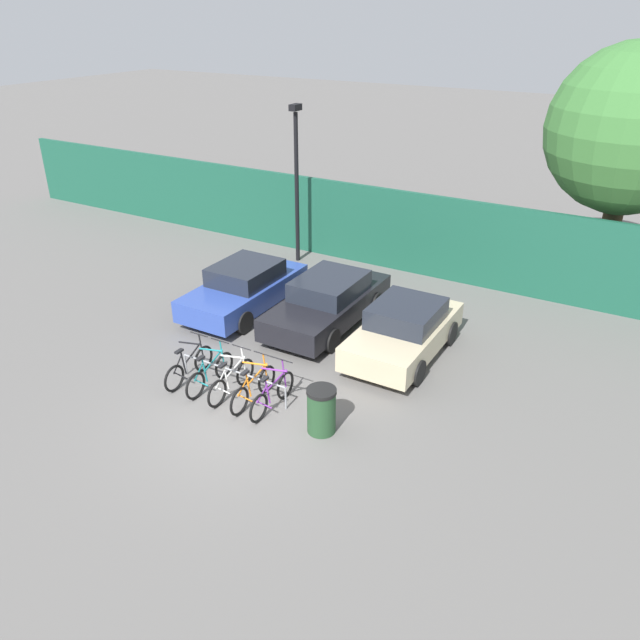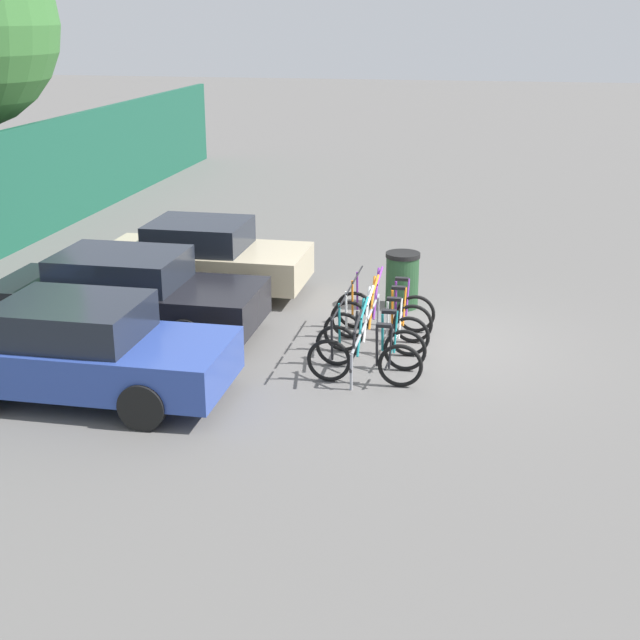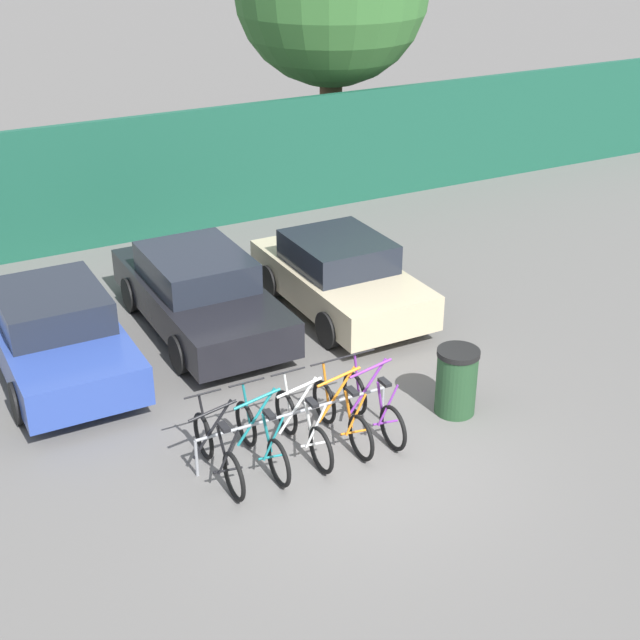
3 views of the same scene
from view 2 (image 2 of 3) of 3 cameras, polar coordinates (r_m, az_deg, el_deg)
name	(u,v)px [view 2 (image 2 of 3)]	position (r m, az deg, el deg)	size (l,w,h in m)	color
ground_plane	(412,342)	(14.81, 5.93, -1.40)	(120.00, 120.00, 0.00)	#605E5B
bike_rack	(366,326)	(14.05, 2.98, -0.40)	(2.92, 0.04, 0.57)	gray
bicycle_black	(364,360)	(12.96, 2.85, -2.57)	(0.68, 1.71, 1.05)	black
bicycle_teal	(370,345)	(13.55, 3.25, -1.60)	(0.68, 1.71, 1.05)	black
bicycle_white	(376,331)	(14.13, 3.61, -0.72)	(0.68, 1.71, 1.05)	black
bicycle_orange	(381,319)	(14.70, 3.93, 0.07)	(0.68, 1.71, 1.05)	black
bicycle_purple	(385,309)	(15.18, 4.18, 0.69)	(0.68, 1.71, 1.05)	black
car_blue	(81,350)	(12.90, -15.07, -1.85)	(1.91, 4.17, 1.40)	#2D479E
car_black	(127,294)	(15.26, -12.25, 1.63)	(1.91, 4.47, 1.40)	black
car_beige	(204,257)	(17.32, -7.45, 3.99)	(1.91, 3.93, 1.40)	#C1B28E
trash_bin	(402,280)	(16.39, 5.28, 2.57)	(0.63, 0.63, 1.03)	#234728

